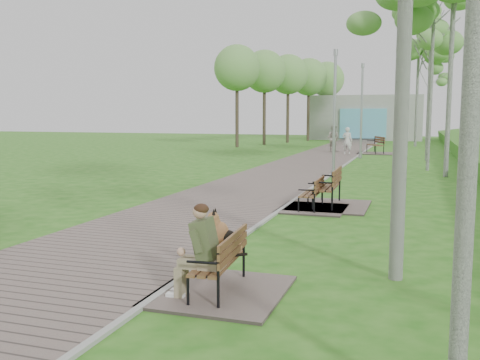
% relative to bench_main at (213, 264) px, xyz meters
% --- Properties ---
extents(walkway, '(3.50, 67.00, 0.04)m').
position_rel_bench_main_xyz_m(walkway, '(-2.36, 15.05, -0.37)').
color(walkway, '#72635D').
rests_on(walkway, ground).
extents(kerb, '(0.10, 67.00, 0.05)m').
position_rel_bench_main_xyz_m(kerb, '(-0.61, 15.05, -0.36)').
color(kerb, '#999993').
rests_on(kerb, ground).
extents(building_north, '(10.00, 5.20, 4.00)m').
position_rel_bench_main_xyz_m(building_north, '(-2.11, 44.53, 1.61)').
color(building_north, '#9E9E99').
rests_on(building_north, ground).
extents(bench_main, '(1.60, 1.77, 1.39)m').
position_rel_bench_main_xyz_m(bench_main, '(0.00, 0.00, 0.00)').
color(bench_main, '#72635D').
rests_on(bench_main, ground).
extents(bench_second, '(1.56, 1.74, 0.96)m').
position_rel_bench_main_xyz_m(bench_second, '(0.05, 6.44, -0.21)').
color(bench_second, '#72635D').
rests_on(bench_second, ground).
extents(bench_third, '(1.95, 2.16, 1.19)m').
position_rel_bench_main_xyz_m(bench_third, '(0.34, 6.99, -0.16)').
color(bench_third, '#72635D').
rests_on(bench_third, ground).
extents(bench_far, '(2.02, 2.25, 1.24)m').
position_rel_bench_main_xyz_m(bench_far, '(0.13, 26.05, -0.15)').
color(bench_far, '#72635D').
rests_on(bench_far, ground).
extents(lamp_post_second, '(0.18, 0.18, 4.59)m').
position_rel_bench_main_xyz_m(lamp_post_second, '(-0.44, 13.27, 1.76)').
color(lamp_post_second, '#9B9EA3').
rests_on(lamp_post_second, ground).
extents(lamp_post_third, '(0.19, 0.19, 4.90)m').
position_rel_bench_main_xyz_m(lamp_post_third, '(-0.36, 22.32, 1.90)').
color(lamp_post_third, '#9B9EA3').
rests_on(lamp_post_third, ground).
extents(pedestrian_near, '(0.63, 0.47, 1.58)m').
position_rel_bench_main_xyz_m(pedestrian_near, '(-1.34, 24.68, 0.40)').
color(pedestrian_near, silver).
rests_on(pedestrian_near, ground).
extents(pedestrian_far, '(0.96, 0.85, 1.65)m').
position_rel_bench_main_xyz_m(pedestrian_far, '(-2.44, 26.68, 0.44)').
color(pedestrian_far, '#9D9689').
rests_on(pedestrian_far, ground).
extents(birch_far_a, '(2.38, 2.38, 8.38)m').
position_rel_bench_main_xyz_m(birch_far_a, '(2.92, 22.00, 6.20)').
color(birch_far_a, silver).
rests_on(birch_far_a, ground).
extents(birch_far_c, '(2.69, 2.69, 10.92)m').
position_rel_bench_main_xyz_m(birch_far_c, '(3.08, 32.51, 8.19)').
color(birch_far_c, silver).
rests_on(birch_far_c, ground).
extents(birch_distant_a, '(2.75, 2.75, 8.28)m').
position_rel_bench_main_xyz_m(birch_distant_a, '(2.33, 34.36, 6.12)').
color(birch_distant_a, silver).
rests_on(birch_distant_a, ground).
extents(birch_distant_b, '(2.24, 2.24, 7.90)m').
position_rel_bench_main_xyz_m(birch_distant_b, '(3.53, 43.47, 5.82)').
color(birch_distant_b, silver).
rests_on(birch_distant_b, ground).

